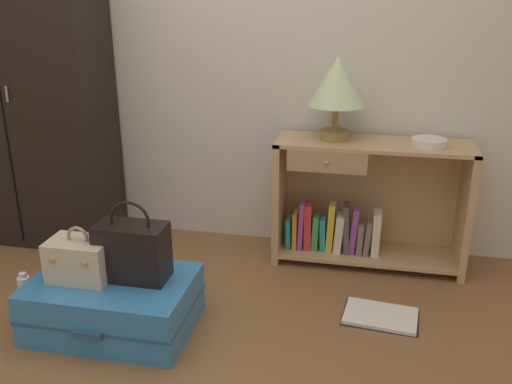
{
  "coord_description": "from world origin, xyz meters",
  "views": [
    {
      "loc": [
        0.82,
        -1.8,
        1.54
      ],
      "look_at": [
        0.28,
        0.82,
        0.55
      ],
      "focal_mm": 38.68,
      "sensor_mm": 36.0,
      "label": 1
    }
  ],
  "objects_px": {
    "wardrobe": "(24,87)",
    "suitcase_large": "(114,303)",
    "bowl": "(429,142)",
    "train_case": "(80,259)",
    "open_book_on_floor": "(381,316)",
    "handbag": "(132,251)",
    "bottle": "(26,293)",
    "table_lamp": "(337,84)",
    "bookshelf": "(362,205)"
  },
  "relations": [
    {
      "from": "wardrobe",
      "to": "bookshelf",
      "type": "height_order",
      "value": "wardrobe"
    },
    {
      "from": "wardrobe",
      "to": "bowl",
      "type": "height_order",
      "value": "wardrobe"
    },
    {
      "from": "train_case",
      "to": "open_book_on_floor",
      "type": "distance_m",
      "value": 1.48
    },
    {
      "from": "handbag",
      "to": "open_book_on_floor",
      "type": "relative_size",
      "value": 1.0
    },
    {
      "from": "open_book_on_floor",
      "to": "bookshelf",
      "type": "bearing_deg",
      "value": 101.97
    },
    {
      "from": "bowl",
      "to": "handbag",
      "type": "relative_size",
      "value": 0.48
    },
    {
      "from": "wardrobe",
      "to": "bookshelf",
      "type": "relative_size",
      "value": 1.79
    },
    {
      "from": "handbag",
      "to": "bottle",
      "type": "xyz_separation_m",
      "value": [
        -0.61,
        0.01,
        -0.3
      ]
    },
    {
      "from": "suitcase_large",
      "to": "open_book_on_floor",
      "type": "bearing_deg",
      "value": 15.15
    },
    {
      "from": "wardrobe",
      "to": "suitcase_large",
      "type": "distance_m",
      "value": 1.56
    },
    {
      "from": "wardrobe",
      "to": "bookshelf",
      "type": "xyz_separation_m",
      "value": [
        2.07,
        0.06,
        -0.63
      ]
    },
    {
      "from": "bowl",
      "to": "handbag",
      "type": "height_order",
      "value": "bowl"
    },
    {
      "from": "wardrobe",
      "to": "handbag",
      "type": "bearing_deg",
      "value": -39.9
    },
    {
      "from": "table_lamp",
      "to": "suitcase_large",
      "type": "height_order",
      "value": "table_lamp"
    },
    {
      "from": "wardrobe",
      "to": "suitcase_large",
      "type": "relative_size",
      "value": 2.58
    },
    {
      "from": "wardrobe",
      "to": "train_case",
      "type": "distance_m",
      "value": 1.38
    },
    {
      "from": "bookshelf",
      "to": "open_book_on_floor",
      "type": "distance_m",
      "value": 0.73
    },
    {
      "from": "bottle",
      "to": "train_case",
      "type": "bearing_deg",
      "value": -9.93
    },
    {
      "from": "bottle",
      "to": "table_lamp",
      "type": "bearing_deg",
      "value": 32.44
    },
    {
      "from": "suitcase_large",
      "to": "handbag",
      "type": "relative_size",
      "value": 1.96
    },
    {
      "from": "bookshelf",
      "to": "suitcase_large",
      "type": "height_order",
      "value": "bookshelf"
    },
    {
      "from": "wardrobe",
      "to": "bookshelf",
      "type": "bearing_deg",
      "value": 1.58
    },
    {
      "from": "bowl",
      "to": "train_case",
      "type": "bearing_deg",
      "value": -149.55
    },
    {
      "from": "table_lamp",
      "to": "suitcase_large",
      "type": "distance_m",
      "value": 1.64
    },
    {
      "from": "suitcase_large",
      "to": "train_case",
      "type": "xyz_separation_m",
      "value": [
        -0.14,
        -0.02,
        0.23
      ]
    },
    {
      "from": "table_lamp",
      "to": "bottle",
      "type": "height_order",
      "value": "table_lamp"
    },
    {
      "from": "handbag",
      "to": "train_case",
      "type": "bearing_deg",
      "value": -167.22
    },
    {
      "from": "wardrobe",
      "to": "open_book_on_floor",
      "type": "height_order",
      "value": "wardrobe"
    },
    {
      "from": "wardrobe",
      "to": "bottle",
      "type": "xyz_separation_m",
      "value": [
        0.44,
        -0.86,
        -0.88
      ]
    },
    {
      "from": "wardrobe",
      "to": "suitcase_large",
      "type": "bearing_deg",
      "value": -44.01
    },
    {
      "from": "table_lamp",
      "to": "suitcase_large",
      "type": "relative_size",
      "value": 0.61
    },
    {
      "from": "bowl",
      "to": "bottle",
      "type": "height_order",
      "value": "bowl"
    },
    {
      "from": "suitcase_large",
      "to": "handbag",
      "type": "distance_m",
      "value": 0.29
    },
    {
      "from": "bottle",
      "to": "bookshelf",
      "type": "bearing_deg",
      "value": 29.41
    },
    {
      "from": "table_lamp",
      "to": "handbag",
      "type": "distance_m",
      "value": 1.42
    },
    {
      "from": "bookshelf",
      "to": "train_case",
      "type": "bearing_deg",
      "value": -142.08
    },
    {
      "from": "table_lamp",
      "to": "open_book_on_floor",
      "type": "relative_size",
      "value": 1.19
    },
    {
      "from": "train_case",
      "to": "handbag",
      "type": "bearing_deg",
      "value": 12.78
    },
    {
      "from": "bowl",
      "to": "train_case",
      "type": "distance_m",
      "value": 1.9
    },
    {
      "from": "wardrobe",
      "to": "bowl",
      "type": "relative_size",
      "value": 10.56
    },
    {
      "from": "table_lamp",
      "to": "train_case",
      "type": "relative_size",
      "value": 1.62
    },
    {
      "from": "table_lamp",
      "to": "handbag",
      "type": "relative_size",
      "value": 1.2
    },
    {
      "from": "wardrobe",
      "to": "handbag",
      "type": "xyz_separation_m",
      "value": [
        1.04,
        -0.87,
        -0.58
      ]
    },
    {
      "from": "bowl",
      "to": "open_book_on_floor",
      "type": "height_order",
      "value": "bowl"
    },
    {
      "from": "wardrobe",
      "to": "bottle",
      "type": "relative_size",
      "value": 9.41
    },
    {
      "from": "bottle",
      "to": "open_book_on_floor",
      "type": "distance_m",
      "value": 1.79
    },
    {
      "from": "suitcase_large",
      "to": "handbag",
      "type": "xyz_separation_m",
      "value": [
        0.1,
        0.04,
        0.27
      ]
    },
    {
      "from": "bowl",
      "to": "open_book_on_floor",
      "type": "distance_m",
      "value": 0.97
    },
    {
      "from": "wardrobe",
      "to": "bowl",
      "type": "bearing_deg",
      "value": 0.3
    },
    {
      "from": "wardrobe",
      "to": "train_case",
      "type": "xyz_separation_m",
      "value": [
        0.8,
        -0.93,
        -0.62
      ]
    }
  ]
}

